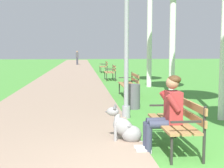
{
  "coord_description": "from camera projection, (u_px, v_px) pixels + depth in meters",
  "views": [
    {
      "loc": [
        -1.2,
        -3.45,
        1.64
      ],
      "look_at": [
        -0.51,
        3.51,
        0.9
      ],
      "focal_mm": 50.22,
      "sensor_mm": 36.0,
      "label": 1
    }
  ],
  "objects": [
    {
      "name": "paved_path",
      "position": [
        73.0,
        70.0,
        27.26
      ],
      "size": [
        3.64,
        60.0,
        0.04
      ],
      "primitive_type": "cube",
      "color": "gray",
      "rests_on": "ground"
    },
    {
      "name": "park_bench_furthest",
      "position": [
        104.0,
        66.0,
        23.92
      ],
      "size": [
        0.55,
        1.5,
        0.85
      ],
      "color": "olive",
      "rests_on": "ground"
    },
    {
      "name": "pedestrian_distant",
      "position": [
        77.0,
        58.0,
        36.35
      ],
      "size": [
        0.32,
        0.22,
        1.65
      ],
      "color": "#383842",
      "rests_on": "ground"
    },
    {
      "name": "park_bench_mid",
      "position": [
        130.0,
        83.0,
        11.21
      ],
      "size": [
        0.55,
        1.5,
        0.85
      ],
      "color": "olive",
      "rests_on": "ground"
    },
    {
      "name": "person_seated_on_near_bench",
      "position": [
        167.0,
        110.0,
        5.09
      ],
      "size": [
        0.74,
        0.49,
        1.25
      ],
      "color": "#33384C",
      "rests_on": "ground"
    },
    {
      "name": "litter_bin",
      "position": [
        134.0,
        97.0,
        8.88
      ],
      "size": [
        0.36,
        0.36,
        0.7
      ],
      "primitive_type": "cylinder",
      "color": "#515156",
      "rests_on": "ground"
    },
    {
      "name": "park_bench_near",
      "position": [
        178.0,
        119.0,
        5.18
      ],
      "size": [
        0.55,
        1.5,
        0.85
      ],
      "color": "olive",
      "rests_on": "ground"
    },
    {
      "name": "dog_grey",
      "position": [
        126.0,
        129.0,
        5.59
      ],
      "size": [
        0.82,
        0.4,
        0.71
      ],
      "color": "gray",
      "rests_on": "ground"
    },
    {
      "name": "lamp_post_near",
      "position": [
        126.0,
        33.0,
        7.47
      ],
      "size": [
        0.24,
        0.24,
        3.97
      ],
      "color": "gray",
      "rests_on": "ground"
    },
    {
      "name": "park_bench_far",
      "position": [
        111.0,
        71.0,
        17.63
      ],
      "size": [
        0.55,
        1.5,
        0.85
      ],
      "color": "olive",
      "rests_on": "ground"
    }
  ]
}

